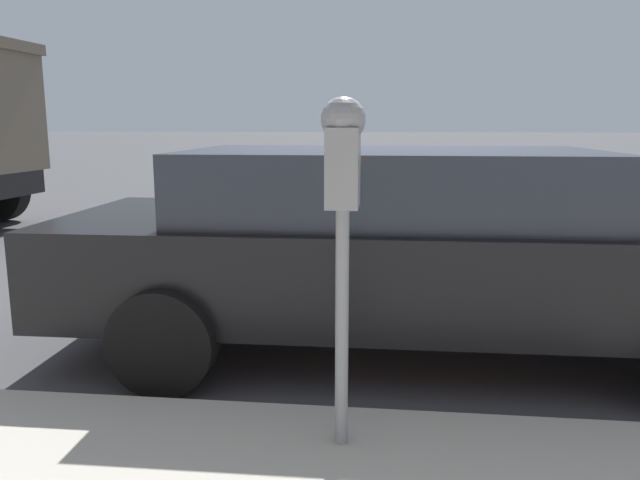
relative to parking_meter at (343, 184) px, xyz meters
The scene contains 3 objects.
ground_plane 2.89m from the parking_meter, ahead, with size 220.00×220.00×0.00m, color #424244.
parking_meter is the anchor object (origin of this frame).
car_black 1.76m from the parking_meter, 12.39° to the right, with size 2.06×4.94×1.40m.
Camera 1 is at (-5.22, -0.15, 1.58)m, focal length 35.00 mm.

